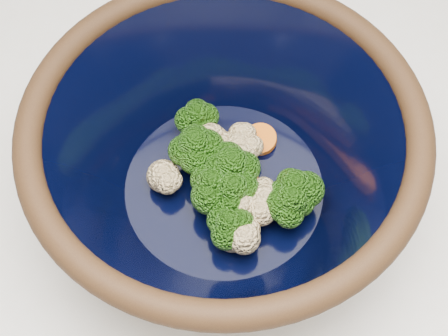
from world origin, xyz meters
TOP-DOWN VIEW (x-y plane):
  - counter at (0.00, 0.00)m, footprint 1.20×1.20m
  - mixing_bowl at (-0.07, -0.07)m, footprint 0.33×0.33m
  - vegetable_pile at (-0.07, -0.07)m, footprint 0.14×0.14m

SIDE VIEW (x-z plane):
  - counter at x=0.00m, z-range 0.00..0.90m
  - vegetable_pile at x=-0.07m, z-range 0.93..0.98m
  - mixing_bowl at x=-0.07m, z-range 0.91..1.04m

